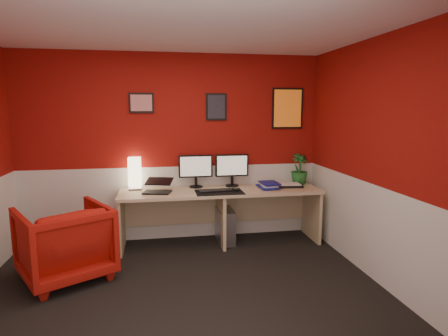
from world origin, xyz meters
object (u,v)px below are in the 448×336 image
Objects in this scene: monitor_right at (232,165)px; pc_tower at (225,226)px; shoji_lamp at (135,174)px; potted_plant at (299,169)px; laptop at (157,184)px; armchair at (65,242)px; monitor_left at (196,166)px; zen_tray at (289,185)px; desk at (221,217)px.

monitor_right is 1.29× the size of pc_tower.
shoji_lamp is 0.94× the size of potted_plant.
armchair is (-0.96, -0.68, -0.45)m from laptop.
armchair is at bearing -154.77° from monitor_right.
monitor_right is 2.27m from armchair.
laptop is 0.60m from monitor_left.
zen_tray is 1.02m from pc_tower.
potted_plant is (1.96, 0.23, 0.10)m from laptop.
shoji_lamp is 2.06m from zen_tray.
shoji_lamp reaches higher than desk.
potted_plant is 1.30m from pc_tower.
monitor_left reaches higher than laptop.
armchair is at bearing -158.00° from desk.
potted_plant is at bearing 167.21° from armchair.
zen_tray is at bearing 2.85° from desk.
potted_plant is at bearing -1.10° from monitor_left.
monitor_right is (1.29, -0.02, 0.09)m from shoji_lamp.
monitor_left is 1.36× the size of potted_plant.
laptop is 1.26m from armchair.
monitor_left is at bearing 172.21° from zen_tray.
shoji_lamp reaches higher than laptop.
desk is 7.88× the size of laptop.
zen_tray is 0.41× the size of armchair.
pc_tower is (-0.88, 0.01, -0.52)m from zen_tray.
monitor_right is at bearing 167.79° from zen_tray.
potted_plant is 0.95× the size of pc_tower.
monitor_right is 1.66× the size of zen_tray.
monitor_left reaches higher than shoji_lamp.
laptop is at bearing -43.75° from shoji_lamp.
pc_tower is 0.52× the size of armchair.
shoji_lamp is 0.69× the size of monitor_left.
armchair is (-1.85, -0.77, 0.17)m from pc_tower.
monitor_right is at bearing 51.27° from pc_tower.
shoji_lamp is (-1.10, 0.23, 0.56)m from desk.
monitor_right is at bearing 178.79° from potted_plant.
monitor_right reaches higher than shoji_lamp.
armchair is at bearing -162.74° from potted_plant.
laptop reaches higher than desk.
monitor_left is 1.45m from potted_plant.
armchair is at bearing -125.69° from shoji_lamp.
shoji_lamp is at bearing 174.85° from zen_tray.
monitor_left is 1.29× the size of pc_tower.
desk is 6.50× the size of shoji_lamp.
potted_plant reaches higher than armchair.
desk is at bearing -35.76° from monitor_left.
zen_tray is (0.75, -0.16, -0.28)m from monitor_right.
armchair is at bearing -164.30° from zen_tray.
potted_plant reaches higher than shoji_lamp.
desk is 7.43× the size of zen_tray.
pc_tower is (1.17, -0.18, -0.70)m from shoji_lamp.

